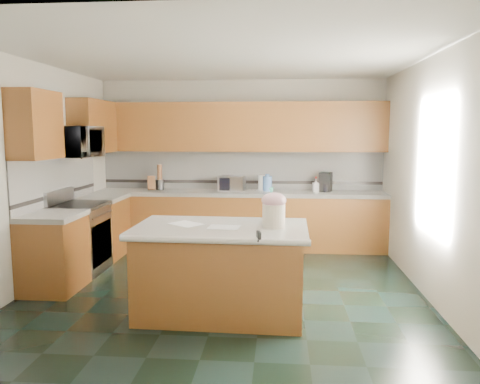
# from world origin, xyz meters

# --- Properties ---
(floor) EXTENTS (4.60, 4.60, 0.00)m
(floor) POSITION_xyz_m (0.00, 0.00, 0.00)
(floor) COLOR black
(floor) RESTS_ON ground
(ceiling) EXTENTS (4.60, 4.60, 0.00)m
(ceiling) POSITION_xyz_m (0.00, 0.00, 2.70)
(ceiling) COLOR white
(ceiling) RESTS_ON ground
(wall_back) EXTENTS (4.60, 0.04, 2.70)m
(wall_back) POSITION_xyz_m (0.00, 2.32, 1.35)
(wall_back) COLOR silver
(wall_back) RESTS_ON ground
(wall_front) EXTENTS (4.60, 0.04, 2.70)m
(wall_front) POSITION_xyz_m (0.00, -2.32, 1.35)
(wall_front) COLOR silver
(wall_front) RESTS_ON ground
(wall_left) EXTENTS (0.04, 4.60, 2.70)m
(wall_left) POSITION_xyz_m (-2.32, 0.00, 1.35)
(wall_left) COLOR silver
(wall_left) RESTS_ON ground
(wall_right) EXTENTS (0.04, 4.60, 2.70)m
(wall_right) POSITION_xyz_m (2.32, 0.00, 1.35)
(wall_right) COLOR silver
(wall_right) RESTS_ON ground
(back_base_cab) EXTENTS (4.60, 0.60, 0.86)m
(back_base_cab) POSITION_xyz_m (0.00, 2.00, 0.43)
(back_base_cab) COLOR #47240B
(back_base_cab) RESTS_ON ground
(back_countertop) EXTENTS (4.60, 0.64, 0.06)m
(back_countertop) POSITION_xyz_m (0.00, 2.00, 0.89)
(back_countertop) COLOR white
(back_countertop) RESTS_ON back_base_cab
(back_upper_cab) EXTENTS (4.60, 0.33, 0.78)m
(back_upper_cab) POSITION_xyz_m (0.00, 2.13, 1.94)
(back_upper_cab) COLOR #47240B
(back_upper_cab) RESTS_ON wall_back
(back_backsplash) EXTENTS (4.60, 0.02, 0.63)m
(back_backsplash) POSITION_xyz_m (0.00, 2.29, 1.24)
(back_backsplash) COLOR silver
(back_backsplash) RESTS_ON back_countertop
(back_accent_band) EXTENTS (4.60, 0.01, 0.05)m
(back_accent_band) POSITION_xyz_m (0.00, 2.28, 1.04)
(back_accent_band) COLOR black
(back_accent_band) RESTS_ON back_countertop
(left_base_cab_rear) EXTENTS (0.60, 0.82, 0.86)m
(left_base_cab_rear) POSITION_xyz_m (-2.00, 1.29, 0.43)
(left_base_cab_rear) COLOR #47240B
(left_base_cab_rear) RESTS_ON ground
(left_counter_rear) EXTENTS (0.64, 0.82, 0.06)m
(left_counter_rear) POSITION_xyz_m (-2.00, 1.29, 0.89)
(left_counter_rear) COLOR white
(left_counter_rear) RESTS_ON left_base_cab_rear
(left_base_cab_front) EXTENTS (0.60, 0.72, 0.86)m
(left_base_cab_front) POSITION_xyz_m (-2.00, -0.24, 0.43)
(left_base_cab_front) COLOR #47240B
(left_base_cab_front) RESTS_ON ground
(left_counter_front) EXTENTS (0.64, 0.72, 0.06)m
(left_counter_front) POSITION_xyz_m (-2.00, -0.24, 0.89)
(left_counter_front) COLOR white
(left_counter_front) RESTS_ON left_base_cab_front
(left_backsplash) EXTENTS (0.02, 2.30, 0.63)m
(left_backsplash) POSITION_xyz_m (-2.29, 0.55, 1.24)
(left_backsplash) COLOR silver
(left_backsplash) RESTS_ON wall_left
(left_accent_band) EXTENTS (0.01, 2.30, 0.05)m
(left_accent_band) POSITION_xyz_m (-2.28, 0.55, 1.04)
(left_accent_band) COLOR black
(left_accent_band) RESTS_ON wall_left
(left_upper_cab_rear) EXTENTS (0.33, 1.09, 0.78)m
(left_upper_cab_rear) POSITION_xyz_m (-2.13, 1.42, 1.94)
(left_upper_cab_rear) COLOR #47240B
(left_upper_cab_rear) RESTS_ON wall_left
(left_upper_cab_front) EXTENTS (0.33, 0.72, 0.78)m
(left_upper_cab_front) POSITION_xyz_m (-2.13, -0.24, 1.94)
(left_upper_cab_front) COLOR #47240B
(left_upper_cab_front) RESTS_ON wall_left
(range_body) EXTENTS (0.60, 0.76, 0.88)m
(range_body) POSITION_xyz_m (-2.00, 0.50, 0.44)
(range_body) COLOR #B7B7BC
(range_body) RESTS_ON ground
(range_oven_door) EXTENTS (0.02, 0.68, 0.55)m
(range_oven_door) POSITION_xyz_m (-1.71, 0.50, 0.40)
(range_oven_door) COLOR black
(range_oven_door) RESTS_ON range_body
(range_cooktop) EXTENTS (0.62, 0.78, 0.04)m
(range_cooktop) POSITION_xyz_m (-2.00, 0.50, 0.90)
(range_cooktop) COLOR black
(range_cooktop) RESTS_ON range_body
(range_handle) EXTENTS (0.02, 0.66, 0.02)m
(range_handle) POSITION_xyz_m (-1.68, 0.50, 0.78)
(range_handle) COLOR #B7B7BC
(range_handle) RESTS_ON range_body
(range_backguard) EXTENTS (0.06, 0.76, 0.18)m
(range_backguard) POSITION_xyz_m (-2.26, 0.50, 1.02)
(range_backguard) COLOR #B7B7BC
(range_backguard) RESTS_ON range_body
(microwave) EXTENTS (0.50, 0.73, 0.41)m
(microwave) POSITION_xyz_m (-2.00, 0.50, 1.73)
(microwave) COLOR #B7B7BC
(microwave) RESTS_ON wall_left
(island_base) EXTENTS (1.66, 0.97, 0.86)m
(island_base) POSITION_xyz_m (0.05, -0.79, 0.43)
(island_base) COLOR #47240B
(island_base) RESTS_ON ground
(island_top) EXTENTS (1.76, 1.07, 0.06)m
(island_top) POSITION_xyz_m (0.05, -0.79, 0.89)
(island_top) COLOR white
(island_top) RESTS_ON island_base
(island_bullnose) EXTENTS (1.74, 0.10, 0.06)m
(island_bullnose) POSITION_xyz_m (0.05, -1.31, 0.89)
(island_bullnose) COLOR white
(island_bullnose) RESTS_ON island_base
(treat_jar) EXTENTS (0.28, 0.28, 0.24)m
(treat_jar) POSITION_xyz_m (0.59, -0.83, 1.04)
(treat_jar) COLOR #EFE0C7
(treat_jar) RESTS_ON island_top
(treat_jar_lid) EXTENTS (0.25, 0.25, 0.15)m
(treat_jar_lid) POSITION_xyz_m (0.59, -0.83, 1.19)
(treat_jar_lid) COLOR #DEA1AE
(treat_jar_lid) RESTS_ON treat_jar
(treat_jar_knob) EXTENTS (0.08, 0.03, 0.03)m
(treat_jar_knob) POSITION_xyz_m (0.59, -0.83, 1.24)
(treat_jar_knob) COLOR tan
(treat_jar_knob) RESTS_ON treat_jar_lid
(treat_jar_knob_end_l) EXTENTS (0.04, 0.04, 0.04)m
(treat_jar_knob_end_l) POSITION_xyz_m (0.54, -0.83, 1.24)
(treat_jar_knob_end_l) COLOR tan
(treat_jar_knob_end_l) RESTS_ON treat_jar_lid
(treat_jar_knob_end_r) EXTENTS (0.04, 0.04, 0.04)m
(treat_jar_knob_end_r) POSITION_xyz_m (0.63, -0.83, 1.24)
(treat_jar_knob_end_r) COLOR tan
(treat_jar_knob_end_r) RESTS_ON treat_jar_lid
(soap_bottle_island) EXTENTS (0.18, 0.18, 0.37)m
(soap_bottle_island) POSITION_xyz_m (0.56, -0.58, 1.11)
(soap_bottle_island) COLOR teal
(soap_bottle_island) RESTS_ON island_top
(paper_sheet_a) EXTENTS (0.33, 0.25, 0.00)m
(paper_sheet_a) POSITION_xyz_m (0.09, -0.86, 0.92)
(paper_sheet_a) COLOR white
(paper_sheet_a) RESTS_ON island_top
(paper_sheet_b) EXTENTS (0.40, 0.38, 0.00)m
(paper_sheet_b) POSITION_xyz_m (-0.31, -0.72, 0.92)
(paper_sheet_b) COLOR white
(paper_sheet_b) RESTS_ON island_top
(clamp_body) EXTENTS (0.05, 0.11, 0.09)m
(clamp_body) POSITION_xyz_m (0.46, -1.29, 0.93)
(clamp_body) COLOR black
(clamp_body) RESTS_ON island_top
(clamp_handle) EXTENTS (0.02, 0.07, 0.02)m
(clamp_handle) POSITION_xyz_m (0.46, -1.35, 0.91)
(clamp_handle) COLOR black
(clamp_handle) RESTS_ON island_top
(knife_block) EXTENTS (0.17, 0.19, 0.24)m
(knife_block) POSITION_xyz_m (-1.45, 2.05, 1.03)
(knife_block) COLOR #472814
(knife_block) RESTS_ON back_countertop
(utensil_crock) EXTENTS (0.13, 0.13, 0.17)m
(utensil_crock) POSITION_xyz_m (-1.32, 2.08, 1.00)
(utensil_crock) COLOR black
(utensil_crock) RESTS_ON back_countertop
(utensil_bundle) EXTENTS (0.08, 0.08, 0.25)m
(utensil_bundle) POSITION_xyz_m (-1.32, 2.08, 1.21)
(utensil_bundle) COLOR #472814
(utensil_bundle) RESTS_ON utensil_crock
(toaster_oven) EXTENTS (0.44, 0.32, 0.24)m
(toaster_oven) POSITION_xyz_m (-0.13, 2.05, 1.04)
(toaster_oven) COLOR #B7B7BC
(toaster_oven) RESTS_ON back_countertop
(toaster_oven_door) EXTENTS (0.37, 0.01, 0.20)m
(toaster_oven_door) POSITION_xyz_m (-0.13, 1.92, 1.04)
(toaster_oven_door) COLOR black
(toaster_oven_door) RESTS_ON toaster_oven
(paper_towel) EXTENTS (0.11, 0.11, 0.25)m
(paper_towel) POSITION_xyz_m (0.35, 2.10, 1.04)
(paper_towel) COLOR white
(paper_towel) RESTS_ON back_countertop
(paper_towel_base) EXTENTS (0.16, 0.16, 0.01)m
(paper_towel_base) POSITION_xyz_m (0.35, 2.10, 0.93)
(paper_towel_base) COLOR #B7B7BC
(paper_towel_base) RESTS_ON back_countertop
(water_jug) EXTENTS (0.15, 0.15, 0.24)m
(water_jug) POSITION_xyz_m (0.44, 2.06, 1.04)
(water_jug) COLOR #4A72B6
(water_jug) RESTS_ON back_countertop
(water_jug_neck) EXTENTS (0.07, 0.07, 0.03)m
(water_jug_neck) POSITION_xyz_m (0.44, 2.06, 1.18)
(water_jug_neck) COLOR #4A72B6
(water_jug_neck) RESTS_ON water_jug
(coffee_maker) EXTENTS (0.23, 0.25, 0.31)m
(coffee_maker) POSITION_xyz_m (1.37, 2.08, 1.07)
(coffee_maker) COLOR black
(coffee_maker) RESTS_ON back_countertop
(coffee_carafe) EXTENTS (0.13, 0.13, 0.13)m
(coffee_carafe) POSITION_xyz_m (1.37, 2.03, 0.98)
(coffee_carafe) COLOR black
(coffee_carafe) RESTS_ON back_countertop
(soap_bottle_back) EXTENTS (0.11, 0.11, 0.21)m
(soap_bottle_back) POSITION_xyz_m (1.21, 2.05, 1.03)
(soap_bottle_back) COLOR white
(soap_bottle_back) RESTS_ON back_countertop
(soap_back_cap) EXTENTS (0.02, 0.02, 0.03)m
(soap_back_cap) POSITION_xyz_m (1.21, 2.05, 1.15)
(soap_back_cap) COLOR red
(soap_back_cap) RESTS_ON soap_bottle_back
(window_light_proxy) EXTENTS (0.02, 1.40, 1.10)m
(window_light_proxy) POSITION_xyz_m (2.29, -0.20, 1.50)
(window_light_proxy) COLOR white
(window_light_proxy) RESTS_ON wall_right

